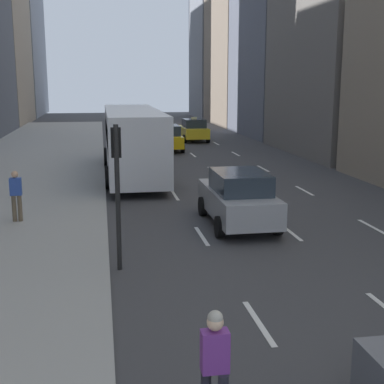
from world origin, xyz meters
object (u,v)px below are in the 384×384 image
(skateboarder, at_px, (215,367))
(pedestrian_far_walking, at_px, (16,193))
(city_bus, at_px, (132,140))
(traffic_light_pole, at_px, (117,173))
(sedan_black_near, at_px, (238,198))
(taxi_second, at_px, (194,130))
(taxi_lead, at_px, (166,138))

(skateboarder, relative_size, pedestrian_far_walking, 1.06)
(city_bus, bearing_deg, traffic_light_pole, -94.85)
(city_bus, relative_size, pedestrian_far_walking, 7.04)
(sedan_black_near, height_order, traffic_light_pole, traffic_light_pole)
(taxi_second, bearing_deg, traffic_light_pole, -103.40)
(sedan_black_near, relative_size, skateboarder, 2.53)
(sedan_black_near, height_order, skateboarder, sedan_black_near)
(taxi_lead, height_order, sedan_black_near, taxi_lead)
(taxi_second, xyz_separation_m, city_bus, (-5.61, -14.94, 0.91))
(sedan_black_near, xyz_separation_m, pedestrian_far_walking, (-7.06, 1.12, 0.16))
(taxi_lead, xyz_separation_m, skateboarder, (-2.94, -29.48, 0.08))
(taxi_second, distance_m, traffic_light_pole, 29.18)
(sedan_black_near, relative_size, pedestrian_far_walking, 2.67)
(taxi_lead, distance_m, traffic_light_pole, 23.20)
(taxi_second, xyz_separation_m, pedestrian_far_walking, (-9.86, -23.72, 0.19))
(taxi_second, distance_m, sedan_black_near, 25.00)
(city_bus, xyz_separation_m, skateboarder, (-0.12, -20.08, -0.82))
(sedan_black_near, xyz_separation_m, traffic_light_pole, (-3.95, -3.50, 1.50))
(taxi_second, relative_size, pedestrian_far_walking, 2.67)
(sedan_black_near, distance_m, traffic_light_pole, 5.49)
(sedan_black_near, bearing_deg, pedestrian_far_walking, 170.97)
(taxi_lead, xyz_separation_m, traffic_light_pole, (-3.95, -22.81, 1.53))
(sedan_black_near, bearing_deg, taxi_second, 83.57)
(pedestrian_far_walking, bearing_deg, sedan_black_near, -9.03)
(taxi_second, relative_size, sedan_black_near, 1.00)
(taxi_second, xyz_separation_m, sedan_black_near, (-2.80, -24.85, 0.03))
(taxi_lead, relative_size, traffic_light_pole, 1.22)
(taxi_lead, height_order, taxi_second, same)
(taxi_second, bearing_deg, sedan_black_near, -96.43)
(skateboarder, bearing_deg, pedestrian_far_walking, 110.07)
(taxi_second, xyz_separation_m, skateboarder, (-5.74, -35.01, 0.08))
(skateboarder, height_order, traffic_light_pole, traffic_light_pole)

